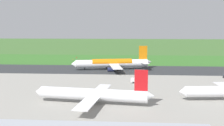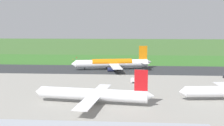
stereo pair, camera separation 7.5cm
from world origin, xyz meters
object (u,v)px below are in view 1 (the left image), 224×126
(airliner_main, at_px, (113,63))
(traffic_cone_orange, at_px, (73,59))
(service_truck_baggage, at_px, (136,80))
(airliner_parked_mid, at_px, (93,94))
(no_stopping_sign, at_px, (77,59))

(airliner_main, xyz_separation_m, traffic_cone_orange, (37.74, -50.83, -4.08))
(service_truck_baggage, distance_m, traffic_cone_orange, 106.05)
(airliner_parked_mid, bearing_deg, airliner_main, -91.53)
(airliner_parked_mid, xyz_separation_m, traffic_cone_orange, (35.61, -130.52, -3.46))
(service_truck_baggage, height_order, no_stopping_sign, no_stopping_sign)
(airliner_main, relative_size, no_stopping_sign, 18.91)
(traffic_cone_orange, bearing_deg, service_truck_baggage, 119.57)
(service_truck_baggage, bearing_deg, airliner_parked_mid, 66.40)
(service_truck_baggage, xyz_separation_m, traffic_cone_orange, (52.33, -92.24, -1.13))
(airliner_parked_mid, bearing_deg, service_truck_baggage, -113.60)
(airliner_main, height_order, airliner_parked_mid, airliner_main)
(airliner_main, distance_m, airliner_parked_mid, 79.72)
(airliner_main, distance_m, no_stopping_sign, 54.97)
(no_stopping_sign, distance_m, traffic_cone_orange, 8.54)
(airliner_parked_mid, height_order, no_stopping_sign, airliner_parked_mid)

